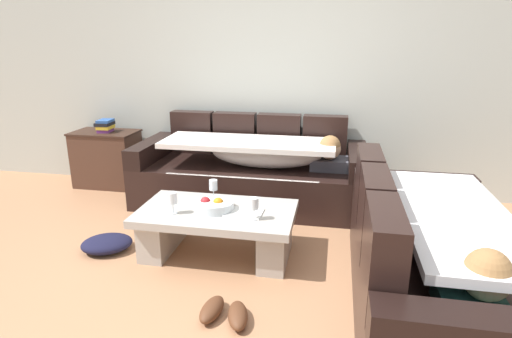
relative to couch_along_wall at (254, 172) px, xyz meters
name	(u,v)px	position (x,y,z in m)	size (l,w,h in m)	color
ground_plane	(230,290)	(0.16, -1.62, -0.33)	(14.00, 14.00, 0.00)	#AD7853
back_wall	(278,68)	(0.16, 0.53, 1.02)	(9.00, 0.10, 2.70)	#BAC0B6
couch_along_wall	(254,172)	(0.00, 0.00, 0.00)	(2.31, 0.92, 0.88)	black
couch_near_window	(432,265)	(1.42, -1.64, 0.00)	(0.92, 2.00, 0.88)	black
coffee_table	(217,227)	(-0.06, -1.15, -0.09)	(1.20, 0.68, 0.38)	#B1ACA3
fruit_bowl	(215,205)	(-0.07, -1.16, 0.09)	(0.28, 0.28, 0.10)	silver
wine_glass_near_left	(173,199)	(-0.36, -1.28, 0.16)	(0.07, 0.07, 0.17)	silver
wine_glass_near_right	(254,204)	(0.26, -1.28, 0.16)	(0.07, 0.07, 0.17)	silver
wine_glass_far_back	(213,186)	(-0.15, -0.94, 0.16)	(0.07, 0.07, 0.17)	silver
open_magazine	(244,213)	(0.16, -1.18, 0.05)	(0.28, 0.21, 0.01)	white
side_cabinet	(107,159)	(-1.78, 0.23, -0.01)	(0.72, 0.44, 0.64)	#4B2F22
book_stack_on_cabinet	(105,125)	(-1.75, 0.22, 0.38)	(0.18, 0.22, 0.14)	#72337F
pair_of_shoes	(225,312)	(0.21, -1.93, -0.29)	(0.34, 0.31, 0.09)	#59331E
crumpled_garment	(107,244)	(-0.96, -1.26, -0.27)	(0.40, 0.32, 0.12)	#191933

